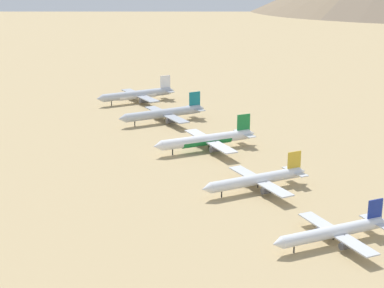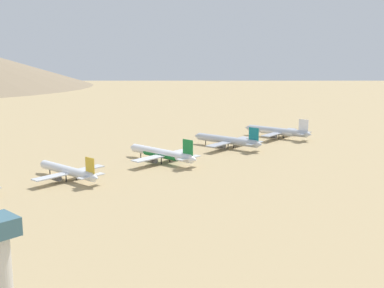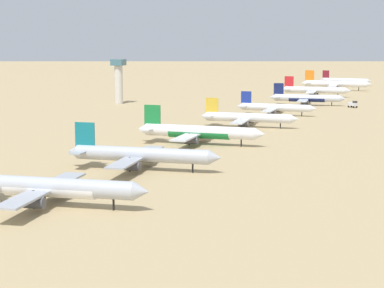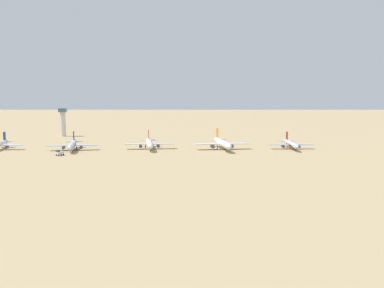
{
  "view_description": "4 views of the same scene",
  "coord_description": "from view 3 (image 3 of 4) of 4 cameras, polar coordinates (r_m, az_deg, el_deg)",
  "views": [
    {
      "loc": [
        110.02,
        135.01,
        82.26
      ],
      "look_at": [
        -1.77,
        -106.03,
        3.32
      ],
      "focal_mm": 58.77,
      "sensor_mm": 36.0,
      "label": 1
    },
    {
      "loc": [
        -184.43,
        62.77,
        56.52
      ],
      "look_at": [
        -8.59,
        -127.57,
        6.71
      ],
      "focal_mm": 44.1,
      "sensor_mm": 36.0,
      "label": 2
    },
    {
      "loc": [
        73.88,
        -359.18,
        42.79
      ],
      "look_at": [
        -4.11,
        -124.88,
        3.51
      ],
      "focal_mm": 66.98,
      "sensor_mm": 36.0,
      "label": 3
    },
    {
      "loc": [
        371.1,
        111.9,
        45.95
      ],
      "look_at": [
        16.63,
        137.37,
        5.2
      ],
      "focal_mm": 46.97,
      "sensor_mm": 36.0,
      "label": 4
    }
  ],
  "objects": [
    {
      "name": "parked_jet_7",
      "position": [
        524.54,
        11.32,
        4.71
      ],
      "size": [
        49.86,
        40.57,
        14.37
      ],
      "color": "white",
      "rests_on": "ground"
    },
    {
      "name": "parked_jet_5",
      "position": [
        417.87,
        9.09,
        3.62
      ],
      "size": [
        43.61,
        35.49,
        12.57
      ],
      "color": "silver",
      "rests_on": "ground"
    },
    {
      "name": "service_truck",
      "position": [
        410.59,
        12.7,
        3.13
      ],
      "size": [
        5.6,
        5.24,
        3.9
      ],
      "color": "silver",
      "rests_on": "ground"
    },
    {
      "name": "ground_plane",
      "position": [
        369.19,
        6.75,
        2.32
      ],
      "size": [
        2529.71,
        2529.71,
        0.0
      ],
      "primitive_type": "plane",
      "color": "tan"
    },
    {
      "name": "parked_jet_2",
      "position": [
        270.37,
        0.5,
        0.97
      ],
      "size": [
        50.25,
        40.71,
        14.52
      ],
      "color": "white",
      "rests_on": "ground"
    },
    {
      "name": "parked_jet_0",
      "position": [
        178.91,
        -11.35,
        -3.39
      ],
      "size": [
        50.39,
        41.01,
        14.52
      ],
      "color": "#B2B7C1",
      "rests_on": "ground"
    },
    {
      "name": "parked_jet_6",
      "position": [
        473.07,
        9.71,
        4.26
      ],
      "size": [
        45.37,
        36.83,
        13.09
      ],
      "color": "silver",
      "rests_on": "ground"
    },
    {
      "name": "control_tower",
      "position": [
        423.41,
        -5.87,
        5.19
      ],
      "size": [
        7.2,
        7.2,
        26.15
      ],
      "color": "beige",
      "rests_on": "ground"
    },
    {
      "name": "parked_jet_1",
      "position": [
        221.24,
        -4.15,
        -0.86
      ],
      "size": [
        49.85,
        40.54,
        14.37
      ],
      "color": "#B2B7C1",
      "rests_on": "ground"
    },
    {
      "name": "parked_jet_4",
      "position": [
        366.13,
        6.61,
        2.9
      ],
      "size": [
        41.18,
        33.35,
        11.91
      ],
      "color": "silver",
      "rests_on": "ground"
    },
    {
      "name": "parked_jet_3",
      "position": [
        319.65,
        4.41,
        2.1
      ],
      "size": [
        44.5,
        36.1,
        12.84
      ],
      "color": "silver",
      "rests_on": "ground"
    },
    {
      "name": "parked_jet_8",
      "position": [
        575.16,
        12.05,
        4.96
      ],
      "size": [
        40.15,
        32.59,
        11.58
      ],
      "color": "silver",
      "rests_on": "ground"
    }
  ]
}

